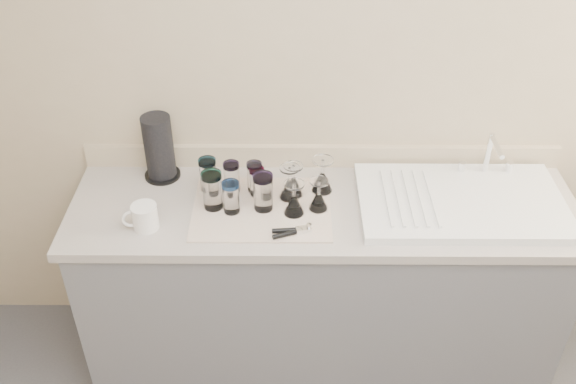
{
  "coord_description": "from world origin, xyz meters",
  "views": [
    {
      "loc": [
        -0.13,
        -0.86,
        2.47
      ],
      "look_at": [
        -0.15,
        1.15,
        1.0
      ],
      "focal_mm": 40.0,
      "sensor_mm": 36.0,
      "label": 1
    }
  ],
  "objects_px": {
    "tumbler_lavender": "(263,192)",
    "goblet_back_left": "(293,185)",
    "goblet_back_right": "(322,180)",
    "tumbler_extra": "(257,181)",
    "tumbler_teal": "(208,174)",
    "tumbler_cyan": "(232,177)",
    "paper_towel_roll": "(159,148)",
    "tumbler_purple": "(255,177)",
    "sink_unit": "(461,201)",
    "goblet_front_left": "(294,203)",
    "tumbler_blue": "(231,197)",
    "white_mug": "(144,217)",
    "goblet_extra": "(290,187)",
    "tumbler_magenta": "(212,190)",
    "goblet_front_right": "(319,199)",
    "can_opener": "(292,231)"
  },
  "relations": [
    {
      "from": "goblet_back_left",
      "to": "paper_towel_roll",
      "type": "height_order",
      "value": "paper_towel_roll"
    },
    {
      "from": "tumbler_purple",
      "to": "goblet_front_right",
      "type": "distance_m",
      "value": 0.29
    },
    {
      "from": "tumbler_purple",
      "to": "sink_unit",
      "type": "bearing_deg",
      "value": -6.11
    },
    {
      "from": "tumbler_lavender",
      "to": "paper_towel_roll",
      "type": "relative_size",
      "value": 0.55
    },
    {
      "from": "tumbler_blue",
      "to": "goblet_front_left",
      "type": "xyz_separation_m",
      "value": [
        0.25,
        -0.01,
        -0.02
      ]
    },
    {
      "from": "tumbler_lavender",
      "to": "goblet_back_left",
      "type": "height_order",
      "value": "tumbler_lavender"
    },
    {
      "from": "goblet_extra",
      "to": "tumbler_extra",
      "type": "bearing_deg",
      "value": 171.12
    },
    {
      "from": "tumbler_cyan",
      "to": "goblet_extra",
      "type": "height_order",
      "value": "goblet_extra"
    },
    {
      "from": "goblet_extra",
      "to": "paper_towel_roll",
      "type": "height_order",
      "value": "paper_towel_roll"
    },
    {
      "from": "tumbler_purple",
      "to": "goblet_front_left",
      "type": "distance_m",
      "value": 0.22
    },
    {
      "from": "tumbler_cyan",
      "to": "goblet_front_left",
      "type": "height_order",
      "value": "goblet_front_left"
    },
    {
      "from": "goblet_extra",
      "to": "goblet_back_left",
      "type": "bearing_deg",
      "value": 52.7
    },
    {
      "from": "paper_towel_roll",
      "to": "tumbler_teal",
      "type": "bearing_deg",
      "value": -26.28
    },
    {
      "from": "tumbler_purple",
      "to": "can_opener",
      "type": "xyz_separation_m",
      "value": [
        0.15,
        -0.28,
        -0.06
      ]
    },
    {
      "from": "tumbler_lavender",
      "to": "paper_towel_roll",
      "type": "xyz_separation_m",
      "value": [
        -0.44,
        0.23,
        0.05
      ]
    },
    {
      "from": "tumbler_blue",
      "to": "tumbler_extra",
      "type": "bearing_deg",
      "value": 50.24
    },
    {
      "from": "tumbler_purple",
      "to": "tumbler_extra",
      "type": "bearing_deg",
      "value": -69.77
    },
    {
      "from": "tumbler_teal",
      "to": "tumbler_cyan",
      "type": "bearing_deg",
      "value": -5.68
    },
    {
      "from": "can_opener",
      "to": "paper_towel_roll",
      "type": "relative_size",
      "value": 0.53
    },
    {
      "from": "tumbler_teal",
      "to": "goblet_back_right",
      "type": "bearing_deg",
      "value": -0.75
    },
    {
      "from": "tumbler_cyan",
      "to": "paper_towel_roll",
      "type": "distance_m",
      "value": 0.34
    },
    {
      "from": "goblet_back_right",
      "to": "goblet_extra",
      "type": "distance_m",
      "value": 0.14
    },
    {
      "from": "tumbler_blue",
      "to": "goblet_front_left",
      "type": "distance_m",
      "value": 0.25
    },
    {
      "from": "tumbler_magenta",
      "to": "goblet_front_right",
      "type": "bearing_deg",
      "value": -1.03
    },
    {
      "from": "tumbler_blue",
      "to": "white_mug",
      "type": "bearing_deg",
      "value": -163.85
    },
    {
      "from": "sink_unit",
      "to": "goblet_back_left",
      "type": "distance_m",
      "value": 0.68
    },
    {
      "from": "tumbler_lavender",
      "to": "tumbler_extra",
      "type": "distance_m",
      "value": 0.1
    },
    {
      "from": "goblet_back_right",
      "to": "paper_towel_roll",
      "type": "relative_size",
      "value": 0.53
    },
    {
      "from": "tumbler_purple",
      "to": "goblet_back_right",
      "type": "bearing_deg",
      "value": -0.47
    },
    {
      "from": "can_opener",
      "to": "goblet_front_right",
      "type": "bearing_deg",
      "value": 56.22
    },
    {
      "from": "tumbler_lavender",
      "to": "tumbler_extra",
      "type": "height_order",
      "value": "tumbler_lavender"
    },
    {
      "from": "tumbler_cyan",
      "to": "goblet_extra",
      "type": "bearing_deg",
      "value": -10.7
    },
    {
      "from": "goblet_back_left",
      "to": "paper_towel_roll",
      "type": "xyz_separation_m",
      "value": [
        -0.56,
        0.14,
        0.08
      ]
    },
    {
      "from": "tumbler_lavender",
      "to": "goblet_front_right",
      "type": "bearing_deg",
      "value": 0.15
    },
    {
      "from": "tumbler_purple",
      "to": "goblet_back_left",
      "type": "xyz_separation_m",
      "value": [
        0.16,
        -0.03,
        -0.02
      ]
    },
    {
      "from": "goblet_back_left",
      "to": "paper_towel_roll",
      "type": "distance_m",
      "value": 0.58
    },
    {
      "from": "goblet_front_left",
      "to": "goblet_back_left",
      "type": "bearing_deg",
      "value": 91.53
    },
    {
      "from": "tumbler_purple",
      "to": "goblet_back_right",
      "type": "xyz_separation_m",
      "value": [
        0.28,
        -0.0,
        -0.01
      ]
    },
    {
      "from": "goblet_back_left",
      "to": "goblet_back_right",
      "type": "relative_size",
      "value": 0.93
    },
    {
      "from": "tumbler_cyan",
      "to": "can_opener",
      "type": "xyz_separation_m",
      "value": [
        0.25,
        -0.28,
        -0.06
      ]
    },
    {
      "from": "sink_unit",
      "to": "goblet_front_left",
      "type": "bearing_deg",
      "value": -174.4
    },
    {
      "from": "goblet_extra",
      "to": "goblet_front_left",
      "type": "bearing_deg",
      "value": -80.58
    },
    {
      "from": "tumbler_extra",
      "to": "goblet_back_right",
      "type": "relative_size",
      "value": 0.82
    },
    {
      "from": "sink_unit",
      "to": "tumbler_purple",
      "type": "xyz_separation_m",
      "value": [
        -0.84,
        0.09,
        0.05
      ]
    },
    {
      "from": "tumbler_extra",
      "to": "can_opener",
      "type": "relative_size",
      "value": 0.82
    },
    {
      "from": "tumbler_teal",
      "to": "goblet_back_right",
      "type": "xyz_separation_m",
      "value": [
        0.47,
        -0.01,
        -0.02
      ]
    },
    {
      "from": "tumbler_lavender",
      "to": "tumbler_cyan",
      "type": "bearing_deg",
      "value": 138.15
    },
    {
      "from": "tumbler_blue",
      "to": "tumbler_lavender",
      "type": "relative_size",
      "value": 0.86
    },
    {
      "from": "goblet_back_right",
      "to": "tumbler_extra",
      "type": "bearing_deg",
      "value": -174.09
    },
    {
      "from": "sink_unit",
      "to": "goblet_front_left",
      "type": "relative_size",
      "value": 5.72
    }
  ]
}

